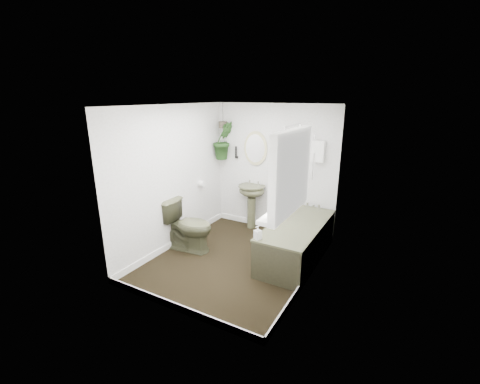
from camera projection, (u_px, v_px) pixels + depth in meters
The scene contains 22 objects.
floor at pixel (235, 260), 4.94m from camera, with size 2.30×2.80×0.02m, color black.
ceiling at pixel (235, 104), 4.27m from camera, with size 2.30×2.80×0.02m, color white.
wall_back at pixel (274, 169), 5.78m from camera, with size 2.30×0.02×2.30m, color white.
wall_front at pixel (169, 220), 3.42m from camera, with size 2.30×0.02×2.30m, color white.
wall_left at pixel (172, 178), 5.14m from camera, with size 0.02×2.80×2.30m, color white.
wall_right at pixel (314, 200), 4.06m from camera, with size 0.02×2.80×2.30m, color white.
skirting at pixel (235, 257), 4.92m from camera, with size 2.30×2.80×0.10m, color white.
bathtub at pixel (297, 241), 4.90m from camera, with size 0.72×1.72×0.58m, color #4A4C33, non-canonical shape.
bath_screen at pixel (291, 169), 5.17m from camera, with size 0.04×0.72×1.40m, color silver, non-canonical shape.
shower_box at pixel (318, 151), 5.23m from camera, with size 0.20×0.10×0.35m, color white.
oval_mirror at pixel (255, 148), 5.81m from camera, with size 0.46×0.03×0.62m, color #BFB681.
wall_sconce at pixel (236, 152), 6.02m from camera, with size 0.04×0.04×0.22m, color black.
toilet_roll_holder at pixel (202, 184), 5.77m from camera, with size 0.11×0.11×0.11m, color white.
window_recess at pixel (291, 173), 3.36m from camera, with size 0.08×1.00×0.90m, color white.
window_sill at pixel (283, 209), 3.52m from camera, with size 0.18×1.00×0.04m, color white.
window_blinds at pixel (287, 172), 3.39m from camera, with size 0.01×0.86×0.76m, color white.
toilet at pixel (188, 225), 5.17m from camera, with size 0.46×0.81×0.83m, color #4A4C33.
pedestal_sink at pixel (251, 207), 6.02m from camera, with size 0.49×0.42×0.84m, color #4A4C33, non-canonical shape.
sill_plant at pixel (293, 190), 3.73m from camera, with size 0.22×0.19×0.24m, color black.
hanging_plant at pixel (223, 141), 5.96m from camera, with size 0.39×0.31×0.70m, color black.
soap_bottle at pixel (258, 233), 4.27m from camera, with size 0.08×0.08×0.18m, color black.
hanging_pot at pixel (223, 125), 5.88m from camera, with size 0.16×0.16×0.12m, color #3C352A.
Camera 1 is at (2.22, -3.82, 2.43)m, focal length 24.00 mm.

